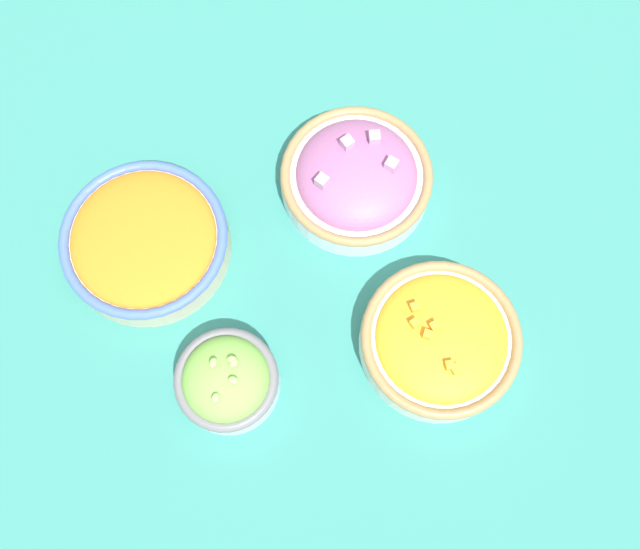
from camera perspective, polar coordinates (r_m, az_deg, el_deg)
The scene contains 5 objects.
ground_plane at distance 0.84m, azimuth -0.00°, elevation -0.60°, with size 3.00×3.00×0.00m, color #337F75.
bowl_lettuce at distance 0.79m, azimuth -7.45°, elevation -8.39°, with size 0.11×0.11×0.08m.
bowl_red_onion at distance 0.86m, azimuth 2.92°, elevation 7.77°, with size 0.18×0.18×0.07m.
bowl_squash at distance 0.81m, azimuth 9.58°, elevation -5.18°, with size 0.18×0.18×0.06m.
bowl_carrots at distance 0.85m, azimuth -13.80°, elevation 2.64°, with size 0.19×0.19×0.05m.
Camera 1 is at (-0.07, -0.23, 0.81)m, focal length 40.00 mm.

